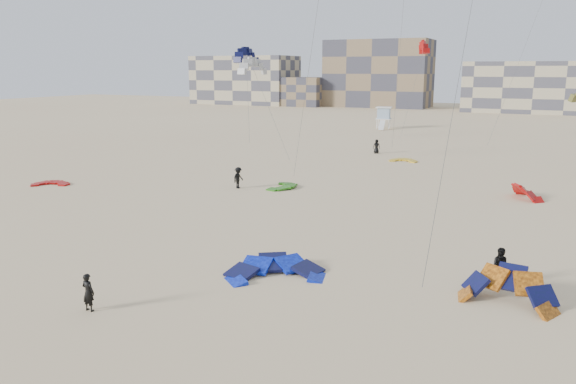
% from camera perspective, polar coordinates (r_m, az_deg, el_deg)
% --- Properties ---
extents(ground, '(320.00, 320.00, 0.00)m').
position_cam_1_polar(ground, '(26.56, -10.83, -10.51)').
color(ground, beige).
rests_on(ground, ground).
extents(kite_ground_blue, '(7.08, 7.16, 2.72)m').
position_cam_1_polar(kite_ground_blue, '(28.62, -1.26, -8.56)').
color(kite_ground_blue, '#1236ED').
rests_on(kite_ground_blue, ground).
extents(kite_ground_orange, '(4.74, 4.74, 4.22)m').
position_cam_1_polar(kite_ground_orange, '(27.25, 21.28, -10.56)').
color(kite_ground_orange, orange).
rests_on(kite_ground_orange, ground).
extents(kite_ground_red, '(4.11, 4.18, 0.58)m').
position_cam_1_polar(kite_ground_red, '(55.02, -22.95, 0.67)').
color(kite_ground_red, '#BE0C01').
rests_on(kite_ground_red, ground).
extents(kite_ground_green, '(3.77, 3.58, 0.76)m').
position_cam_1_polar(kite_ground_green, '(49.55, -0.59, 0.46)').
color(kite_ground_green, '#2A861A').
rests_on(kite_ground_green, ground).
extents(kite_ground_red_far, '(4.52, 4.47, 3.33)m').
position_cam_1_polar(kite_ground_red_far, '(49.28, 23.06, -0.61)').
color(kite_ground_red_far, '#BE0C01').
rests_on(kite_ground_red_far, ground).
extents(kite_ground_yellow, '(2.93, 3.09, 0.72)m').
position_cam_1_polar(kite_ground_yellow, '(64.94, 11.62, 3.06)').
color(kite_ground_yellow, gold).
rests_on(kite_ground_yellow, ground).
extents(kitesurfer_main, '(0.63, 0.42, 1.70)m').
position_cam_1_polar(kitesurfer_main, '(25.94, -19.63, -9.57)').
color(kitesurfer_main, black).
rests_on(kitesurfer_main, ground).
extents(kitesurfer_b, '(0.95, 0.75, 1.89)m').
position_cam_1_polar(kitesurfer_b, '(29.01, 20.84, -7.13)').
color(kitesurfer_b, black).
rests_on(kitesurfer_b, ground).
extents(kitesurfer_c, '(0.81, 1.27, 1.87)m').
position_cam_1_polar(kitesurfer_c, '(49.27, -5.07, 1.45)').
color(kitesurfer_c, black).
rests_on(kitesurfer_c, ground).
extents(kitesurfer_e, '(0.99, 0.82, 1.74)m').
position_cam_1_polar(kitesurfer_e, '(70.52, 8.98, 4.60)').
color(kitesurfer_e, black).
rests_on(kitesurfer_e, ground).
extents(kite_fly_grey, '(6.73, 4.31, 10.40)m').
position_cam_1_polar(kite_fly_grey, '(60.42, -3.59, 12.46)').
color(kite_fly_grey, '#BEBEBE').
rests_on(kite_fly_grey, ground).
extents(kite_fly_navy, '(5.89, 8.09, 12.25)m').
position_cam_1_polar(kite_fly_navy, '(78.21, -4.24, 13.52)').
color(kite_fly_navy, '#0D0B40').
rests_on(kite_fly_navy, ground).
extents(kite_fly_red, '(4.39, 6.76, 13.28)m').
position_cam_1_polar(kite_fly_red, '(82.31, 13.64, 13.99)').
color(kite_fly_red, '#BE0C01').
rests_on(kite_fly_red, ground).
extents(lifeguard_tower_far, '(3.04, 5.35, 3.75)m').
position_cam_1_polar(lifeguard_tower_far, '(100.78, 9.68, 7.44)').
color(lifeguard_tower_far, white).
rests_on(lifeguard_tower_far, ground).
extents(condo_west_a, '(30.00, 15.00, 14.00)m').
position_cam_1_polar(condo_west_a, '(171.96, -4.39, 11.26)').
color(condo_west_a, tan).
rests_on(condo_west_a, ground).
extents(condo_west_b, '(28.00, 14.00, 18.00)m').
position_cam_1_polar(condo_west_b, '(160.00, 9.18, 11.78)').
color(condo_west_b, '#7A6449').
rests_on(condo_west_b, ground).
extents(condo_mid, '(32.00, 16.00, 12.00)m').
position_cam_1_polar(condo_mid, '(149.77, 23.77, 9.73)').
color(condo_mid, tan).
rests_on(condo_mid, ground).
extents(condo_fill_left, '(12.00, 10.00, 8.00)m').
position_cam_1_polar(condo_fill_left, '(161.30, 1.57, 10.16)').
color(condo_fill_left, '#7A6449').
rests_on(condo_fill_left, ground).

